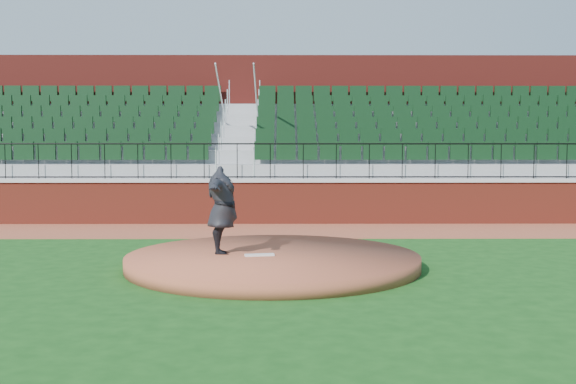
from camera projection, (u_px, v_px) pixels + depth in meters
name	position (u px, v px, depth m)	size (l,w,h in m)	color
ground	(289.00, 267.00, 12.73)	(90.00, 90.00, 0.00)	#124112
warning_track	(287.00, 230.00, 18.12)	(34.00, 3.20, 0.01)	brown
field_wall	(287.00, 203.00, 19.67)	(34.00, 0.35, 1.20)	maroon
wall_cap	(287.00, 180.00, 19.63)	(34.00, 0.45, 0.10)	#B7B7B7
wall_railing	(287.00, 161.00, 19.59)	(34.00, 0.05, 1.00)	black
seating_stands	(286.00, 144.00, 22.27)	(34.00, 5.10, 4.60)	gray
concourse_wall	(286.00, 132.00, 25.03)	(34.00, 0.50, 5.50)	maroon
pitchers_mound	(273.00, 261.00, 12.68)	(5.43, 5.43, 0.25)	brown
pitching_rubber	(259.00, 255.00, 12.48)	(0.54, 0.13, 0.04)	silver
pitcher	(222.00, 210.00, 12.67)	(2.01, 0.55, 1.64)	black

